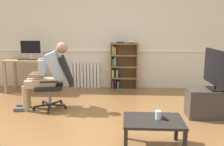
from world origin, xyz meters
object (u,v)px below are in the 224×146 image
computer_desk (31,64)px  drinking_glass (158,115)px  office_chair (57,80)px  coffee_table (153,123)px  keyboard (28,59)px  tv_screen (217,69)px  imac_monitor (31,48)px  bookshelf (122,66)px  spare_remote (165,118)px  radiator (85,75)px  person_seated (47,74)px  tv_stand (214,103)px  computer_mouse (40,59)px

computer_desk → drinking_glass: (2.60, -2.57, -0.21)m
office_chair → coffee_table: bearing=38.2°
keyboard → tv_screen: bearing=-20.0°
imac_monitor → keyboard: (-0.00, -0.22, -0.24)m
imac_monitor → bookshelf: 2.19m
spare_remote → radiator: bearing=100.4°
computer_desk → drinking_glass: bearing=-44.7°
drinking_glass → spare_remote: 0.09m
bookshelf → tv_screen: 2.37m
drinking_glass → radiator: bearing=115.4°
keyboard → office_chair: bearing=-47.1°
coffee_table → bookshelf: bearing=98.3°
radiator → office_chair: (-0.25, -1.56, 0.22)m
computer_desk → person_seated: 1.42m
imac_monitor → tv_stand: bearing=-22.9°
computer_mouse → tv_stand: size_ratio=0.11×
keyboard → office_chair: office_chair is taller
coffee_table → spare_remote: size_ratio=4.89×
tv_stand → drinking_glass: (-1.07, -1.09, 0.19)m
coffee_table → spare_remote: (0.14, 0.04, 0.06)m
tv_stand → coffee_table: size_ratio=1.19×
computer_mouse → tv_screen: size_ratio=0.10×
computer_mouse → tv_stand: computer_mouse is taller
person_seated → tv_screen: 2.92m
bookshelf → computer_desk: bearing=-172.2°
drinking_glass → spare_remote: bearing=7.8°
tv_stand → coffee_table: tv_stand is taller
imac_monitor → spare_remote: imac_monitor is taller
tv_screen → spare_remote: tv_screen is taller
coffee_table → spare_remote: bearing=15.4°
keyboard → coffee_table: keyboard is taller
office_chair → person_seated: bearing=-90.0°
office_chair → imac_monitor: bearing=-152.4°
computer_mouse → drinking_glass: (2.35, -2.45, -0.35)m
bookshelf → radiator: 0.96m
computer_desk → drinking_glass: 3.66m
keyboard → computer_mouse: bearing=4.3°
radiator → tv_screen: (2.48, -1.87, 0.51)m
tv_screen → computer_mouse: bearing=66.1°
person_seated → coffee_table: size_ratio=1.67×
bookshelf → spare_remote: bearing=-78.8°
person_seated → bookshelf: bearing=127.9°
computer_mouse → spare_remote: 3.47m
imac_monitor → tv_stand: 4.07m
person_seated → tv_stand: 2.94m
spare_remote → imac_monitor: bearing=119.3°
keyboard → person_seated: bearing=-53.6°
radiator → spare_remote: (1.49, -2.95, 0.07)m
drinking_glass → coffee_table: bearing=-155.3°
computer_desk → radiator: computer_desk is taller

